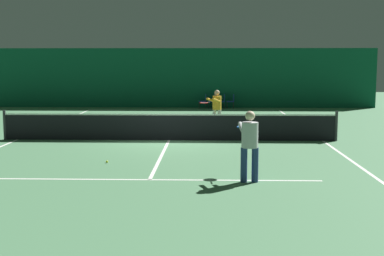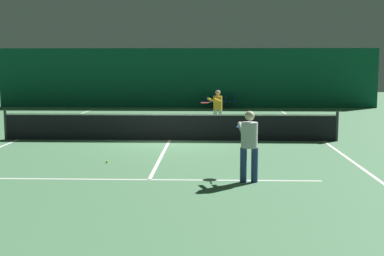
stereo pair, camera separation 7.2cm
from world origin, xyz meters
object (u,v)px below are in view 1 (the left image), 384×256
at_px(courtside_chair_1, 213,100).
at_px(tennis_ball, 107,162).
at_px(courtside_chair_3, 232,100).
at_px(courtside_chair_2, 222,100).
at_px(player_far, 216,106).
at_px(courtside_chair_0, 204,100).
at_px(player_near, 249,141).
at_px(tennis_net, 169,126).

distance_m(courtside_chair_1, tennis_ball, 17.61).
distance_m(courtside_chair_1, courtside_chair_3, 1.11).
bearing_deg(courtside_chair_2, tennis_ball, -11.99).
xyz_separation_m(player_far, courtside_chair_0, (-0.61, 9.53, -0.46)).
relative_size(player_near, courtside_chair_1, 2.00).
xyz_separation_m(tennis_net, courtside_chair_3, (2.81, 13.02, -0.03)).
distance_m(player_near, tennis_ball, 4.51).
bearing_deg(courtside_chair_2, player_far, -3.02).
relative_size(player_near, courtside_chair_2, 2.00).
relative_size(player_far, courtside_chair_1, 1.92).
bearing_deg(player_far, courtside_chair_3, -151.91).
height_order(player_far, courtside_chair_1, player_far).
bearing_deg(tennis_ball, courtside_chair_1, 79.78).
height_order(courtside_chair_0, tennis_ball, courtside_chair_0).
xyz_separation_m(courtside_chair_1, courtside_chair_3, (1.11, 0.00, 0.00)).
distance_m(player_far, courtside_chair_2, 9.56).
distance_m(tennis_net, courtside_chair_2, 13.21).
bearing_deg(courtside_chair_0, courtside_chair_2, 90.00).
relative_size(courtside_chair_0, courtside_chair_2, 1.00).
xyz_separation_m(player_far, courtside_chair_2, (0.50, 9.53, -0.46)).
distance_m(tennis_net, courtside_chair_1, 13.13).
bearing_deg(tennis_ball, tennis_net, 71.66).
relative_size(player_far, courtside_chair_2, 1.92).
bearing_deg(courtside_chair_3, courtside_chair_1, -90.00).
bearing_deg(courtside_chair_3, tennis_ball, -13.75).
height_order(tennis_net, courtside_chair_0, tennis_net).
height_order(player_far, courtside_chair_3, player_far).
bearing_deg(courtside_chair_0, courtside_chair_3, 90.00).
bearing_deg(player_far, courtside_chair_0, -141.89).
xyz_separation_m(player_far, courtside_chair_3, (1.06, 9.53, -0.46)).
bearing_deg(courtside_chair_1, courtside_chair_3, 90.00).
xyz_separation_m(courtside_chair_0, courtside_chair_3, (1.67, 0.00, 0.00)).
relative_size(courtside_chair_2, courtside_chair_3, 1.00).
bearing_deg(tennis_net, courtside_chair_3, 77.82).
distance_m(player_near, courtside_chair_2, 19.57).
distance_m(courtside_chair_2, courtside_chair_3, 0.56).
xyz_separation_m(courtside_chair_0, courtside_chair_2, (1.11, 0.00, 0.00)).
height_order(tennis_net, courtside_chair_2, tennis_net).
bearing_deg(tennis_ball, courtside_chair_3, 76.25).
bearing_deg(courtside_chair_2, courtside_chair_1, -90.00).
distance_m(courtside_chair_0, courtside_chair_3, 1.67).
distance_m(tennis_net, courtside_chair_3, 13.32).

